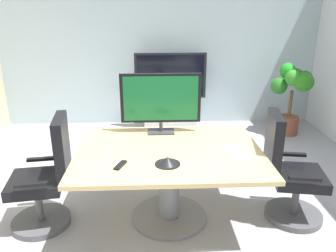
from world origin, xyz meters
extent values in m
plane|color=#99999E|center=(0.00, 0.00, 0.00)|extent=(7.17, 7.17, 0.00)
cube|color=#9EB2B7|center=(0.00, 3.09, 1.45)|extent=(5.58, 0.10, 2.89)
cube|color=tan|center=(0.01, 0.05, 0.73)|extent=(1.74, 1.30, 0.04)
cylinder|color=slate|center=(0.01, 0.05, 0.35)|extent=(0.20, 0.20, 0.71)
cylinder|color=slate|center=(0.01, 0.05, 0.01)|extent=(0.76, 0.76, 0.03)
cylinder|color=#4C4C51|center=(-1.25, 0.00, 0.03)|extent=(0.56, 0.56, 0.06)
cylinder|color=#4C4C51|center=(-1.25, 0.00, 0.24)|extent=(0.07, 0.07, 0.36)
cube|color=black|center=(-1.25, 0.00, 0.46)|extent=(0.54, 0.54, 0.10)
cube|color=black|center=(-0.98, 0.04, 0.79)|extent=(0.15, 0.46, 0.60)
cube|color=black|center=(-1.26, 0.26, 0.58)|extent=(0.28, 0.09, 0.03)
cube|color=black|center=(-1.19, -0.25, 0.58)|extent=(0.28, 0.09, 0.03)
cylinder|color=#4C4C51|center=(1.27, 0.00, 0.03)|extent=(0.56, 0.56, 0.06)
cylinder|color=#4C4C51|center=(1.27, 0.00, 0.24)|extent=(0.07, 0.07, 0.36)
cube|color=black|center=(1.27, 0.00, 0.46)|extent=(0.55, 0.55, 0.10)
cube|color=black|center=(1.01, 0.05, 0.79)|extent=(0.17, 0.46, 0.60)
cube|color=black|center=(1.21, -0.25, 0.58)|extent=(0.28, 0.10, 0.03)
cube|color=black|center=(1.30, 0.26, 0.58)|extent=(0.28, 0.10, 0.03)
cube|color=#333338|center=(-0.05, 0.52, 0.76)|extent=(0.28, 0.18, 0.02)
cylinder|color=#333338|center=(-0.05, 0.52, 0.81)|extent=(0.04, 0.04, 0.10)
cube|color=black|center=(-0.05, 0.54, 1.12)|extent=(0.84, 0.04, 0.52)
cube|color=#14592D|center=(-0.05, 0.52, 1.12)|extent=(0.77, 0.01, 0.47)
cube|color=#B7BABC|center=(0.16, 2.74, 0.28)|extent=(0.90, 0.36, 0.55)
cube|color=black|center=(0.16, 2.72, 0.93)|extent=(1.20, 0.06, 0.76)
cube|color=black|center=(0.16, 2.68, 0.93)|extent=(1.12, 0.01, 0.69)
cylinder|color=brown|center=(2.12, 2.35, 0.15)|extent=(0.34, 0.34, 0.30)
cylinder|color=brown|center=(2.12, 2.35, 0.52)|extent=(0.05, 0.05, 0.44)
sphere|color=#1E5C18|center=(2.31, 2.35, 0.95)|extent=(0.21, 0.21, 0.21)
sphere|color=#266A2A|center=(2.19, 2.43, 0.97)|extent=(0.23, 0.23, 0.23)
sphere|color=#1D9120|center=(2.05, 2.46, 1.04)|extent=(0.25, 0.25, 0.25)
sphere|color=#246D1E|center=(1.91, 2.40, 0.81)|extent=(0.27, 0.27, 0.27)
sphere|color=#328625|center=(2.07, 2.26, 0.97)|extent=(0.25, 0.25, 0.25)
sphere|color=#27731C|center=(2.20, 2.15, 0.93)|extent=(0.31, 0.31, 0.31)
cone|color=black|center=(-0.01, -0.25, 0.78)|extent=(0.19, 0.19, 0.07)
cylinder|color=black|center=(-0.01, -0.25, 0.75)|extent=(0.22, 0.22, 0.01)
cube|color=black|center=(-0.42, -0.27, 0.76)|extent=(0.11, 0.18, 0.02)
cube|color=silver|center=(-0.57, -0.15, 0.76)|extent=(0.07, 0.13, 0.02)
cube|color=white|center=(0.64, -0.03, 0.75)|extent=(0.27, 0.34, 0.01)
camera|label=1|loc=(-0.13, -2.83, 2.02)|focal=35.69mm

